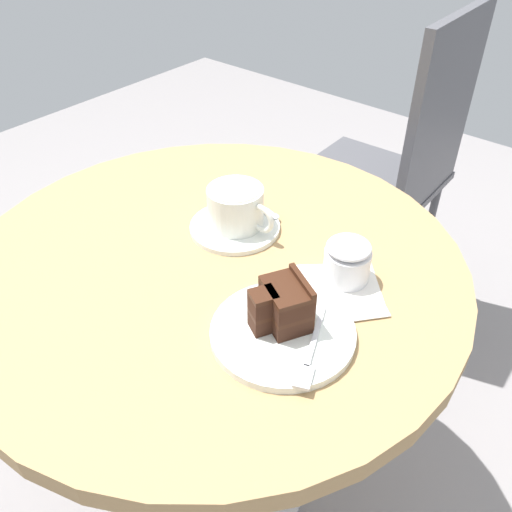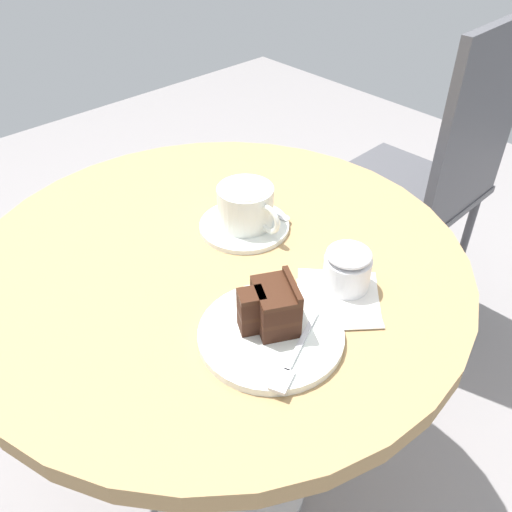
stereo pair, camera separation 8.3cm
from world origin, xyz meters
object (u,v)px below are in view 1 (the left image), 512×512
Objects in this scene: napkin at (341,292)px; saucer at (235,227)px; cafe_chair at (400,158)px; cake_plate at (283,332)px; teaspoon at (261,212)px; cake_slice at (283,305)px; sugar_pot at (347,261)px; fork at (310,355)px; coffee_cup at (236,206)px.

saucer is at bearing 174.48° from napkin.
saucer is at bearing -0.60° from cafe_chair.
teaspoon is at bearing 135.41° from cake_plate.
cafe_chair is at bearing 105.25° from cake_slice.
saucer is at bearing 145.96° from cake_plate.
saucer is 1.58× the size of teaspoon.
saucer is 2.13× the size of sugar_pot.
fork is at bearing -51.16° from teaspoon.
cafe_chair is (-0.02, 0.68, -0.19)m from coffee_cup.
cake_slice reaches higher than teaspoon.
cake_slice reaches higher than napkin.
saucer is at bearing -144.04° from fork.
fork is 0.15m from napkin.
fork reaches higher than teaspoon.
cafe_chair reaches higher than cake_plate.
teaspoon is 0.57× the size of napkin.
teaspoon reaches higher than napkin.
coffee_cup is 0.32m from fork.
cake_plate is at bearing -90.72° from sugar_pot.
napkin is at bearing 173.12° from fork.
fork is 1.96× the size of sugar_pot.
fork is at bearing -31.45° from coffee_cup.
cafe_chair is 12.61× the size of sugar_pot.
coffee_cup is 0.24m from napkin.
sugar_pot is (0.24, -0.68, 0.18)m from cafe_chair.
teaspoon is at bearing 79.20° from saucer.
saucer is 0.04m from coffee_cup.
cafe_chair is (-0.22, 0.82, -0.19)m from cake_slice.
teaspoon is at bearing 160.30° from napkin.
fork is 0.16× the size of cafe_chair.
coffee_cup is (0.00, 0.00, 0.04)m from saucer.
cake_plate is at bearing -34.04° from saucer.
cafe_chair reaches higher than saucer.
teaspoon is (0.01, 0.06, 0.01)m from saucer.
saucer is 1.70× the size of cake_slice.
fork is at bearing -21.83° from cake_slice.
fork is at bearing -30.72° from saucer.
cake_slice reaches higher than saucer.
cake_slice is 0.88m from cafe_chair.
cake_slice reaches higher than coffee_cup.
saucer is 0.24m from napkin.
cake_slice is 0.08m from fork.
cake_plate is at bearing -96.66° from napkin.
fork reaches higher than napkin.
coffee_cup is 0.65× the size of cake_plate.
napkin is 0.77m from cafe_chair.
teaspoon is 0.65m from cafe_chair.
saucer is 1.20× the size of coffee_cup.
cake_plate is 0.16m from sugar_pot.
cake_slice is 0.53× the size of napkin.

